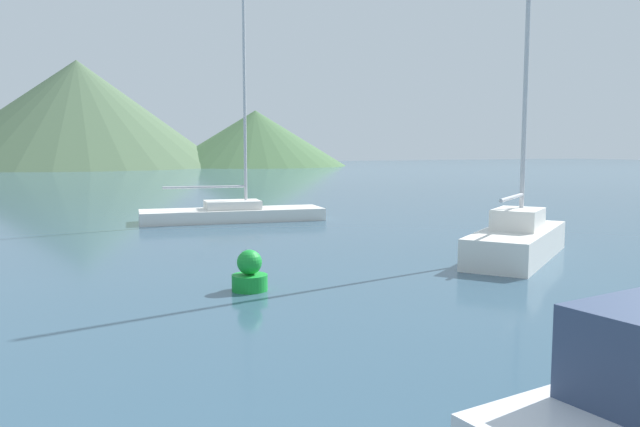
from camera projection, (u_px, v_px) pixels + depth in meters
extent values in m
cube|color=white|center=(233.00, 215.00, 25.02)|extent=(7.42, 2.84, 0.48)
cube|color=white|center=(233.00, 205.00, 24.98)|extent=(2.32, 1.63, 0.34)
cylinder|color=#BCBCC1|center=(244.00, 79.00, 24.61)|extent=(0.12, 0.12, 10.30)
cylinder|color=#BCBCC1|center=(205.00, 187.00, 24.58)|extent=(3.24, 0.50, 0.10)
cube|color=white|center=(517.00, 244.00, 16.53)|extent=(5.07, 4.31, 0.78)
cube|color=white|center=(518.00, 219.00, 16.46)|extent=(1.90, 1.82, 0.55)
cylinder|color=#BCBCC1|center=(528.00, 19.00, 16.24)|extent=(0.12, 0.12, 10.98)
cylinder|color=#BCBCC1|center=(512.00, 197.00, 15.74)|extent=(1.91, 1.42, 0.10)
cylinder|color=green|center=(250.00, 283.00, 12.86)|extent=(0.74, 0.74, 0.33)
sphere|color=green|center=(249.00, 262.00, 12.82)|extent=(0.52, 0.52, 0.52)
cone|color=#4C6647|center=(78.00, 114.00, 94.07)|extent=(43.73, 43.73, 15.96)
cone|color=#476B42|center=(256.00, 138.00, 98.59)|extent=(28.63, 28.63, 8.71)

